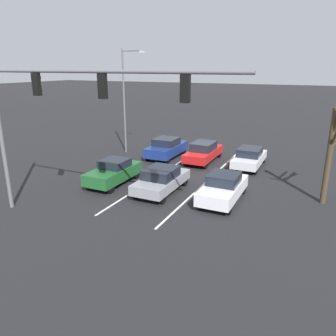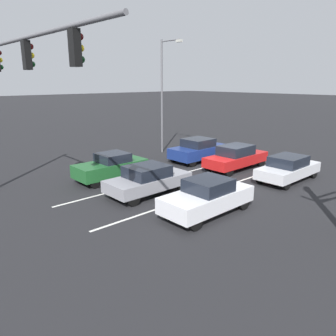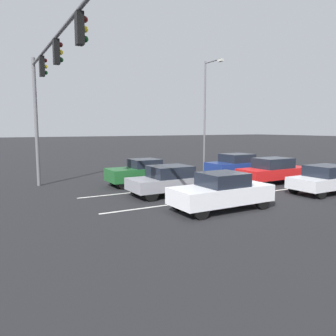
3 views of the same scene
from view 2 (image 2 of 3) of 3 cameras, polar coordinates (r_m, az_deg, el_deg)
name	(u,v)px [view 2 (image 2 of 3)]	position (r m, az deg, el deg)	size (l,w,h in m)	color
ground_plane	(226,172)	(20.21, 10.09, -0.75)	(240.00, 240.00, 0.00)	black
lane_stripe_left_divider	(226,186)	(17.65, 10.10, -3.05)	(0.12, 16.23, 0.01)	silver
lane_stripe_center_divider	(183,173)	(19.71, 2.54, -0.92)	(0.12, 16.23, 0.01)	silver
car_darkgreen_rightlane_front	(111,166)	(18.55, -9.86, 0.26)	(1.73, 4.03, 1.50)	#1E5928
car_gray_midlane_front	(148,179)	(15.97, -3.49, -1.98)	(1.85, 4.23, 1.45)	gray
car_white_leftlane_front	(207,197)	(13.69, 6.87, -4.96)	(1.76, 4.18, 1.51)	silver
car_red_midlane_second	(236,157)	(20.92, 11.76, 1.90)	(1.73, 4.55, 1.53)	red
car_silver_leftlane_second	(288,168)	(19.26, 20.20, -0.01)	(1.75, 4.24, 1.42)	silver
car_navy_rightlane_second	(198,150)	(22.73, 5.33, 3.21)	(1.94, 4.19, 1.57)	navy
traffic_signal_gantry	(8,80)	(14.70, -26.10, 13.62)	(12.02, 0.37, 7.12)	slate
street_lamp_right_shoulder	(164,89)	(24.83, -0.73, 13.52)	(2.10, 0.24, 8.26)	slate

